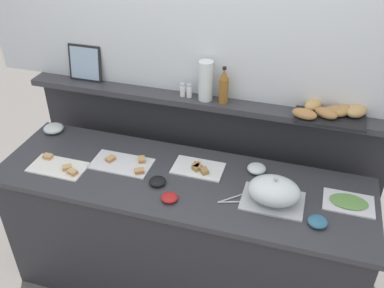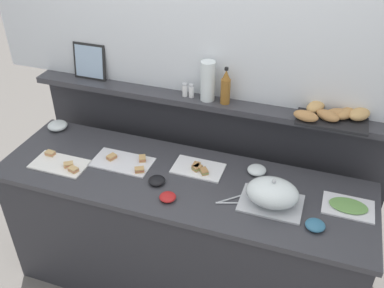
{
  "view_description": "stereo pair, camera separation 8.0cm",
  "coord_description": "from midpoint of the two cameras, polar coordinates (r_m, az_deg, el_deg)",
  "views": [
    {
      "loc": [
        0.64,
        -1.87,
        2.5
      ],
      "look_at": [
        0.04,
        0.1,
        1.12
      ],
      "focal_mm": 39.98,
      "sensor_mm": 36.0,
      "label": 1
    },
    {
      "loc": [
        0.71,
        -1.85,
        2.5
      ],
      "look_at": [
        0.04,
        0.1,
        1.12
      ],
      "focal_mm": 39.98,
      "sensor_mm": 36.0,
      "label": 2
    }
  ],
  "objects": [
    {
      "name": "sandwich_platter_rear",
      "position": [
        2.74,
        -18.12,
        -2.92
      ],
      "size": [
        0.35,
        0.19,
        0.04
      ],
      "color": "white",
      "rests_on": "buffet_counter"
    },
    {
      "name": "glass_bowl_medium",
      "position": [
        2.59,
        7.74,
        -3.3
      ],
      "size": [
        0.11,
        0.11,
        0.05
      ],
      "color": "silver",
      "rests_on": "buffet_counter"
    },
    {
      "name": "framed_picture",
      "position": [
        3.0,
        -14.85,
        10.37
      ],
      "size": [
        0.24,
        0.05,
        0.24
      ],
      "color": "black",
      "rests_on": "back_ledge_unit"
    },
    {
      "name": "bread_basket",
      "position": [
        2.61,
        17.16,
        4.11
      ],
      "size": [
        0.45,
        0.27,
        0.08
      ],
      "color": "black",
      "rests_on": "back_ledge_unit"
    },
    {
      "name": "condiment_bowl_cream",
      "position": [
        2.38,
        -4.07,
        -7.14
      ],
      "size": [
        0.09,
        0.09,
        0.03
      ],
      "primitive_type": "ellipsoid",
      "color": "red",
      "rests_on": "buffet_counter"
    },
    {
      "name": "vinegar_bottle_amber",
      "position": [
        2.62,
        3.37,
        7.59
      ],
      "size": [
        0.06,
        0.06,
        0.24
      ],
      "color": "#8E5B23",
      "rests_on": "back_ledge_unit"
    },
    {
      "name": "cold_cuts_platter",
      "position": [
        2.49,
        19.3,
        -7.38
      ],
      "size": [
        0.27,
        0.19,
        0.02
      ],
      "color": "silver",
      "rests_on": "buffet_counter"
    },
    {
      "name": "pepper_shaker",
      "position": [
        2.71,
        -1.23,
        7.1
      ],
      "size": [
        0.03,
        0.03,
        0.09
      ],
      "color": "white",
      "rests_on": "back_ledge_unit"
    },
    {
      "name": "salt_shaker",
      "position": [
        2.72,
        -2.12,
        7.22
      ],
      "size": [
        0.03,
        0.03,
        0.09
      ],
      "color": "white",
      "rests_on": "back_ledge_unit"
    },
    {
      "name": "sandwich_platter_side",
      "position": [
        2.67,
        -10.02,
        -2.61
      ],
      "size": [
        0.37,
        0.21,
        0.04
      ],
      "color": "silver",
      "rests_on": "buffet_counter"
    },
    {
      "name": "serving_cloche",
      "position": [
        2.36,
        9.9,
        -6.29
      ],
      "size": [
        0.34,
        0.24,
        0.17
      ],
      "color": "#B7BABF",
      "rests_on": "buffet_counter"
    },
    {
      "name": "glass_bowl_large",
      "position": [
        3.1,
        -18.68,
        1.95
      ],
      "size": [
        0.14,
        0.14,
        0.05
      ],
      "color": "silver",
      "rests_on": "buffet_counter"
    },
    {
      "name": "back_ledge_unit",
      "position": [
        3.09,
        0.79,
        -3.0
      ],
      "size": [
        2.39,
        0.22,
        1.24
      ],
      "color": "#2D2D33",
      "rests_on": "ground_plane"
    },
    {
      "name": "buffet_counter",
      "position": [
        2.84,
        -2.23,
        -12.04
      ],
      "size": [
        2.24,
        0.69,
        0.93
      ],
      "color": "#2D2D33",
      "rests_on": "ground_plane"
    },
    {
      "name": "ground_plane",
      "position": [
        3.57,
        1.08,
        -10.65
      ],
      "size": [
        12.0,
        12.0,
        0.0
      ],
      "primitive_type": "plane",
      "color": "slate"
    },
    {
      "name": "condiment_bowl_dark",
      "position": [
        2.31,
        15.45,
        -9.97
      ],
      "size": [
        0.1,
        0.1,
        0.04
      ],
      "primitive_type": "ellipsoid",
      "color": "teal",
      "rests_on": "buffet_counter"
    },
    {
      "name": "serving_tongs",
      "position": [
        2.38,
        4.51,
        -7.46
      ],
      "size": [
        0.18,
        0.13,
        0.01
      ],
      "color": "#B7BABF",
      "rests_on": "buffet_counter"
    },
    {
      "name": "condiment_bowl_teal",
      "position": [
        2.49,
        -5.55,
        -4.99
      ],
      "size": [
        0.1,
        0.1,
        0.03
      ],
      "primitive_type": "ellipsoid",
      "color": "black",
      "rests_on": "buffet_counter"
    },
    {
      "name": "sandwich_platter_front",
      "position": [
        2.59,
        -0.04,
        -3.27
      ],
      "size": [
        0.31,
        0.19,
        0.04
      ],
      "color": "white",
      "rests_on": "buffet_counter"
    },
    {
      "name": "water_carafe",
      "position": [
        2.65,
        0.97,
        8.42
      ],
      "size": [
        0.09,
        0.09,
        0.25
      ],
      "primitive_type": "cylinder",
      "color": "silver",
      "rests_on": "back_ledge_unit"
    }
  ]
}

